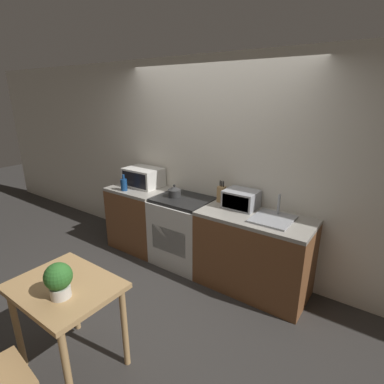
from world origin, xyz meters
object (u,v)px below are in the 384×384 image
stove_range (183,231)px  bottle (124,184)px  kettle (174,192)px  microwave (143,177)px  dining_table (66,298)px  toaster_oven (241,199)px

stove_range → bottle: bearing=-166.3°
kettle → microwave: (-0.65, 0.11, 0.06)m
bottle → dining_table: size_ratio=0.28×
stove_range → toaster_oven: toaster_oven is taller
stove_range → dining_table: bearing=-82.3°
bottle → dining_table: bottle is taller
bottle → microwave: bearing=77.3°
stove_range → toaster_oven: (0.74, 0.13, 0.56)m
microwave → bottle: bearing=-102.7°
stove_range → kettle: size_ratio=5.36×
kettle → microwave: 0.66m
toaster_oven → dining_table: size_ratio=0.46×
dining_table → bottle: bearing=124.1°
kettle → dining_table: size_ratio=0.21×
stove_range → bottle: bottle is taller
kettle → toaster_oven: toaster_oven is taller
microwave → toaster_oven: microwave is taller
toaster_oven → dining_table: (-0.49, -1.96, -0.35)m
stove_range → kettle: 0.54m
bottle → toaster_oven: bearing=12.1°
microwave → dining_table: bearing=-61.9°
toaster_oven → dining_table: bearing=-104.1°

